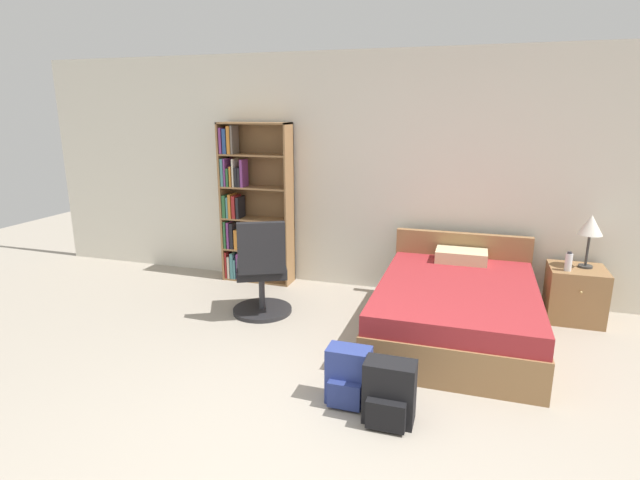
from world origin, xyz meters
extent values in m
cube|color=silver|center=(0.00, 3.23, 1.30)|extent=(9.00, 0.06, 2.60)
cube|color=olive|center=(-2.03, 3.03, 0.93)|extent=(0.02, 0.27, 1.85)
cube|color=olive|center=(-1.22, 3.03, 0.93)|extent=(0.02, 0.27, 1.85)
cube|color=brown|center=(-1.63, 3.16, 0.93)|extent=(0.83, 0.01, 1.85)
cube|color=olive|center=(-1.63, 3.03, 0.01)|extent=(0.79, 0.26, 0.02)
cube|color=maroon|center=(-2.00, 2.99, 0.18)|extent=(0.02, 0.17, 0.32)
cube|color=beige|center=(-1.97, 2.99, 0.15)|extent=(0.03, 0.17, 0.27)
cube|color=teal|center=(-1.93, 3.01, 0.18)|extent=(0.04, 0.19, 0.31)
cube|color=teal|center=(-1.89, 2.99, 0.14)|extent=(0.02, 0.17, 0.24)
cube|color=#7A387F|center=(-1.85, 2.99, 0.18)|extent=(0.03, 0.16, 0.31)
cube|color=#665B51|center=(-1.81, 3.00, 0.16)|extent=(0.03, 0.18, 0.28)
cube|color=olive|center=(-1.63, 3.03, 0.38)|extent=(0.79, 0.26, 0.02)
cube|color=#2D6638|center=(-2.00, 3.01, 0.55)|extent=(0.03, 0.20, 0.32)
cube|color=#7A387F|center=(-1.96, 2.99, 0.55)|extent=(0.03, 0.17, 0.32)
cube|color=black|center=(-1.91, 3.01, 0.54)|extent=(0.04, 0.21, 0.31)
cube|color=orange|center=(-1.86, 3.02, 0.51)|extent=(0.04, 0.21, 0.23)
cube|color=#2D6638|center=(-1.82, 2.99, 0.49)|extent=(0.02, 0.16, 0.21)
cube|color=olive|center=(-1.63, 3.03, 0.75)|extent=(0.79, 0.26, 0.02)
cube|color=#2D6638|center=(-1.99, 2.99, 0.89)|extent=(0.04, 0.16, 0.26)
cube|color=teal|center=(-1.95, 3.00, 0.88)|extent=(0.02, 0.19, 0.24)
cube|color=orange|center=(-1.92, 3.00, 0.90)|extent=(0.03, 0.19, 0.28)
cube|color=maroon|center=(-1.87, 3.00, 0.89)|extent=(0.04, 0.18, 0.26)
cube|color=black|center=(-1.82, 3.01, 0.89)|extent=(0.03, 0.20, 0.25)
cube|color=olive|center=(-1.63, 3.03, 1.12)|extent=(0.79, 0.26, 0.02)
cube|color=teal|center=(-2.00, 3.01, 1.29)|extent=(0.03, 0.20, 0.32)
cube|color=#7A387F|center=(-1.96, 3.01, 1.29)|extent=(0.02, 0.20, 0.32)
cube|color=#2D6638|center=(-1.93, 2.99, 1.23)|extent=(0.03, 0.16, 0.21)
cube|color=orange|center=(-1.89, 3.01, 1.25)|extent=(0.02, 0.20, 0.23)
cube|color=beige|center=(-1.86, 2.99, 1.29)|extent=(0.02, 0.16, 0.32)
cube|color=black|center=(-1.82, 3.00, 1.24)|extent=(0.03, 0.17, 0.22)
cube|color=black|center=(-1.79, 3.00, 1.24)|extent=(0.03, 0.19, 0.22)
cube|color=#7A387F|center=(-1.75, 2.99, 1.29)|extent=(0.03, 0.16, 0.31)
cube|color=olive|center=(-1.63, 3.03, 1.49)|extent=(0.79, 0.26, 0.02)
cube|color=#7A387F|center=(-2.00, 3.02, 1.65)|extent=(0.03, 0.21, 0.29)
cube|color=navy|center=(-1.95, 3.01, 1.64)|extent=(0.04, 0.20, 0.28)
cube|color=orange|center=(-1.90, 3.00, 1.66)|extent=(0.04, 0.18, 0.31)
cube|color=#665B51|center=(-1.86, 2.99, 1.66)|extent=(0.02, 0.17, 0.32)
cube|color=olive|center=(-1.63, 3.03, 1.84)|extent=(0.83, 0.27, 0.02)
cube|color=olive|center=(0.70, 2.14, 0.17)|extent=(1.37, 1.91, 0.33)
cube|color=maroon|center=(0.70, 2.14, 0.42)|extent=(1.34, 1.87, 0.17)
cube|color=olive|center=(0.70, 3.05, 0.38)|extent=(1.37, 0.08, 0.75)
cube|color=beige|center=(0.70, 2.84, 0.56)|extent=(0.50, 0.30, 0.12)
cylinder|color=#232326|center=(-1.19, 2.14, 0.02)|extent=(0.59, 0.59, 0.04)
cylinder|color=#333338|center=(-1.19, 2.14, 0.22)|extent=(0.06, 0.06, 0.37)
cube|color=black|center=(-1.19, 2.14, 0.46)|extent=(0.64, 0.64, 0.10)
cube|color=black|center=(-1.06, 1.89, 0.75)|extent=(0.43, 0.27, 0.49)
cube|color=olive|center=(1.78, 2.89, 0.26)|extent=(0.51, 0.47, 0.52)
sphere|color=tan|center=(1.78, 2.64, 0.37)|extent=(0.02, 0.02, 0.02)
cylinder|color=#333333|center=(1.84, 2.93, 0.53)|extent=(0.13, 0.13, 0.02)
cylinder|color=#333333|center=(1.84, 2.93, 0.70)|extent=(0.02, 0.02, 0.30)
cone|color=silver|center=(1.84, 2.93, 0.94)|extent=(0.22, 0.22, 0.19)
cylinder|color=silver|center=(1.66, 2.77, 0.61)|extent=(0.06, 0.06, 0.17)
cylinder|color=#2D2D33|center=(1.66, 2.77, 0.70)|extent=(0.04, 0.04, 0.02)
cube|color=black|center=(0.35, 0.71, 0.21)|extent=(0.33, 0.19, 0.42)
cube|color=black|center=(0.35, 0.58, 0.11)|extent=(0.25, 0.07, 0.19)
cube|color=navy|center=(0.04, 0.85, 0.20)|extent=(0.30, 0.18, 0.40)
cube|color=navy|center=(0.04, 0.73, 0.11)|extent=(0.23, 0.06, 0.18)
camera|label=1|loc=(0.78, -2.18, 1.98)|focal=28.00mm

